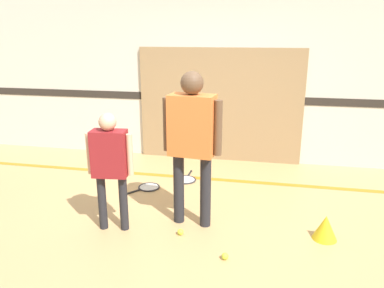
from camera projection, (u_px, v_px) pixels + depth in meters
ground_plane at (182, 226)px, 4.11m from camera, size 16.00×16.00×0.00m
wall_back at (215, 62)px, 5.91m from camera, size 16.00×0.07×3.20m
wall_panel at (220, 106)px, 6.03m from camera, size 2.63×0.05×1.82m
floor_stripe at (204, 178)px, 5.45m from camera, size 14.40×0.10×0.01m
person_instructor at (192, 133)px, 3.89m from camera, size 0.64×0.31×1.68m
person_student_left at (110, 160)px, 3.85m from camera, size 0.48×0.23×1.28m
racket_spare_on_floor at (148, 187)px, 5.12m from camera, size 0.46×0.52×0.03m
racket_second_spare at (186, 179)px, 5.40m from camera, size 0.33×0.54×0.03m
tennis_ball_near_instructor at (181, 232)px, 3.93m from camera, size 0.07×0.07×0.07m
tennis_ball_by_spare_racket at (124, 189)px, 5.00m from camera, size 0.07×0.07×0.07m
tennis_ball_stray_left at (225, 256)px, 3.51m from camera, size 0.07×0.07×0.07m
tennis_ball_stray_right at (177, 181)px, 5.27m from camera, size 0.07×0.07×0.07m
training_cone at (325, 227)px, 3.83m from camera, size 0.25×0.25×0.26m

